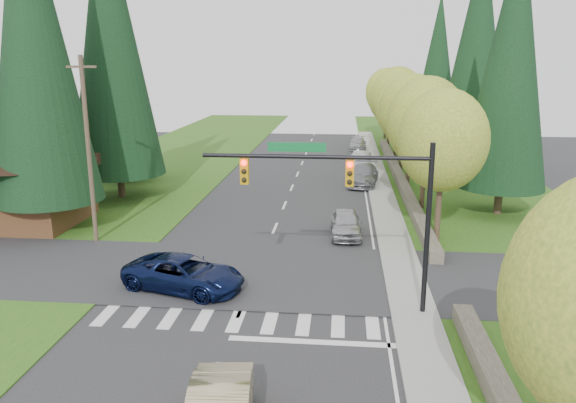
# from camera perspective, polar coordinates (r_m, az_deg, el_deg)

# --- Properties ---
(ground) EXTENTS (120.00, 120.00, 0.00)m
(ground) POSITION_cam_1_polar(r_m,az_deg,el_deg) (19.37, -7.11, -16.07)
(ground) COLOR #28282B
(ground) RESTS_ON ground
(grass_east) EXTENTS (14.00, 110.00, 0.06)m
(grass_east) POSITION_cam_1_polar(r_m,az_deg,el_deg) (38.64, 19.03, -1.16)
(grass_east) COLOR #275717
(grass_east) RESTS_ON ground
(grass_west) EXTENTS (14.00, 110.00, 0.06)m
(grass_west) POSITION_cam_1_polar(r_m,az_deg,el_deg) (41.20, -18.80, -0.22)
(grass_west) COLOR #275717
(grass_west) RESTS_ON ground
(cross_street) EXTENTS (120.00, 8.00, 0.10)m
(cross_street) POSITION_cam_1_polar(r_m,az_deg,el_deg) (26.45, -3.32, -7.42)
(cross_street) COLOR #28282B
(cross_street) RESTS_ON ground
(sidewalk_east) EXTENTS (1.80, 80.00, 0.13)m
(sidewalk_east) POSITION_cam_1_polar(r_m,az_deg,el_deg) (39.60, 9.77, -0.17)
(sidewalk_east) COLOR gray
(sidewalk_east) RESTS_ON ground
(curb_east) EXTENTS (0.20, 80.00, 0.13)m
(curb_east) POSITION_cam_1_polar(r_m,az_deg,el_deg) (39.55, 8.55, -0.14)
(curb_east) COLOR gray
(curb_east) RESTS_ON ground
(stone_wall_north) EXTENTS (0.70, 40.00, 0.70)m
(stone_wall_north) POSITION_cam_1_polar(r_m,az_deg,el_deg) (47.46, 11.19, 2.49)
(stone_wall_north) COLOR #4C4438
(stone_wall_north) RESTS_ON ground
(traffic_signal) EXTENTS (8.70, 0.37, 6.80)m
(traffic_signal) POSITION_cam_1_polar(r_m,az_deg,el_deg) (21.33, 6.70, 1.24)
(traffic_signal) COLOR black
(traffic_signal) RESTS_ON ground
(brown_building) EXTENTS (8.40, 8.40, 5.40)m
(brown_building) POSITION_cam_1_polar(r_m,az_deg,el_deg) (37.15, -25.13, 2.60)
(brown_building) COLOR #4C2D19
(brown_building) RESTS_ON ground
(utility_pole) EXTENTS (1.60, 0.24, 10.00)m
(utility_pole) POSITION_cam_1_polar(r_m,az_deg,el_deg) (31.65, -19.61, 5.02)
(utility_pole) COLOR #473828
(utility_pole) RESTS_ON ground
(decid_tree_0) EXTENTS (4.80, 4.80, 8.37)m
(decid_tree_0) POSITION_cam_1_polar(r_m,az_deg,el_deg) (31.02, 15.46, 6.01)
(decid_tree_0) COLOR #38281C
(decid_tree_0) RESTS_ON ground
(decid_tree_1) EXTENTS (5.20, 5.20, 8.80)m
(decid_tree_1) POSITION_cam_1_polar(r_m,az_deg,el_deg) (37.88, 13.89, 7.80)
(decid_tree_1) COLOR #38281C
(decid_tree_1) RESTS_ON ground
(decid_tree_2) EXTENTS (5.00, 5.00, 8.82)m
(decid_tree_2) POSITION_cam_1_polar(r_m,az_deg,el_deg) (44.75, 12.41, 8.96)
(decid_tree_2) COLOR #38281C
(decid_tree_2) RESTS_ON ground
(decid_tree_3) EXTENTS (5.00, 5.00, 8.55)m
(decid_tree_3) POSITION_cam_1_polar(r_m,az_deg,el_deg) (51.72, 11.63, 9.37)
(decid_tree_3) COLOR #38281C
(decid_tree_3) RESTS_ON ground
(decid_tree_4) EXTENTS (5.40, 5.40, 9.18)m
(decid_tree_4) POSITION_cam_1_polar(r_m,az_deg,el_deg) (58.65, 11.06, 10.31)
(decid_tree_4) COLOR #38281C
(decid_tree_4) RESTS_ON ground
(decid_tree_5) EXTENTS (4.80, 4.80, 8.30)m
(decid_tree_5) POSITION_cam_1_polar(r_m,az_deg,el_deg) (65.63, 10.31, 10.26)
(decid_tree_5) COLOR #38281C
(decid_tree_5) RESTS_ON ground
(decid_tree_6) EXTENTS (5.20, 5.20, 8.86)m
(decid_tree_6) POSITION_cam_1_polar(r_m,az_deg,el_deg) (72.59, 9.98, 10.89)
(decid_tree_6) COLOR #38281C
(decid_tree_6) RESTS_ON ground
(conifer_w_a) EXTENTS (6.12, 6.12, 19.80)m
(conifer_w_a) POSITION_cam_1_polar(r_m,az_deg,el_deg) (34.72, -24.39, 14.72)
(conifer_w_a) COLOR #38281C
(conifer_w_a) RESTS_ON ground
(conifer_w_b) EXTENTS (5.44, 5.44, 17.80)m
(conifer_w_b) POSITION_cam_1_polar(r_m,az_deg,el_deg) (39.66, -25.21, 12.95)
(conifer_w_b) COLOR #38281C
(conifer_w_b) RESTS_ON ground
(conifer_w_c) EXTENTS (6.46, 6.46, 20.80)m
(conifer_w_c) POSITION_cam_1_polar(r_m,az_deg,el_deg) (41.50, -17.61, 15.69)
(conifer_w_c) COLOR #38281C
(conifer_w_c) RESTS_ON ground
(conifer_w_e) EXTENTS (5.78, 5.78, 18.80)m
(conifer_w_e) POSITION_cam_1_polar(r_m,az_deg,el_deg) (47.78, -16.93, 14.25)
(conifer_w_e) COLOR #38281C
(conifer_w_e) RESTS_ON ground
(conifer_e_a) EXTENTS (5.44, 5.44, 17.80)m
(conifer_e_a) POSITION_cam_1_polar(r_m,az_deg,el_deg) (37.67, 21.76, 13.29)
(conifer_e_a) COLOR #38281C
(conifer_e_a) RESTS_ON ground
(conifer_e_b) EXTENTS (6.12, 6.12, 19.80)m
(conifer_e_b) POSITION_cam_1_polar(r_m,az_deg,el_deg) (51.51, 18.68, 14.63)
(conifer_e_b) COLOR #38281C
(conifer_e_b) RESTS_ON ground
(conifer_e_c) EXTENTS (5.10, 5.10, 16.80)m
(conifer_e_c) POSITION_cam_1_polar(r_m,az_deg,el_deg) (65.08, 14.95, 13.31)
(conifer_e_c) COLOR #38281C
(conifer_e_c) RESTS_ON ground
(suv_navy) EXTENTS (5.83, 3.91, 1.49)m
(suv_navy) POSITION_cam_1_polar(r_m,az_deg,el_deg) (24.91, -10.50, -7.21)
(suv_navy) COLOR #0B1337
(suv_navy) RESTS_ON ground
(parked_car_a) EXTENTS (1.86, 4.31, 1.45)m
(parked_car_a) POSITION_cam_1_polar(r_m,az_deg,el_deg) (32.07, 5.91, -2.21)
(parked_car_a) COLOR #A5A6AA
(parked_car_a) RESTS_ON ground
(parked_car_b) EXTENTS (2.88, 5.66, 1.57)m
(parked_car_b) POSITION_cam_1_polar(r_m,az_deg,el_deg) (45.43, 7.65, 2.68)
(parked_car_b) COLOR gray
(parked_car_b) RESTS_ON ground
(parked_car_c) EXTENTS (2.13, 4.63, 1.47)m
(parked_car_c) POSITION_cam_1_polar(r_m,az_deg,el_deg) (52.34, 7.41, 4.14)
(parked_car_c) COLOR #AAABAF
(parked_car_c) RESTS_ON ground
(parked_car_d) EXTENTS (1.76, 3.98, 1.33)m
(parked_car_d) POSITION_cam_1_polar(r_m,az_deg,el_deg) (54.53, 7.34, 4.47)
(parked_car_d) COLOR white
(parked_car_d) RESTS_ON ground
(parked_car_e) EXTENTS (1.93, 4.51, 1.29)m
(parked_car_e) POSITION_cam_1_polar(r_m,az_deg,el_deg) (63.65, 7.12, 5.84)
(parked_car_e) COLOR #9F9FA3
(parked_car_e) RESTS_ON ground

